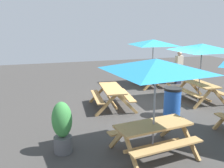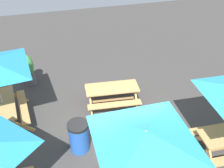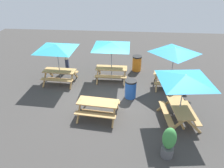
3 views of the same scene
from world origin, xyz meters
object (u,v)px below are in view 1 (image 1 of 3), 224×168
object	(u,v)px
picnic_table_4	(156,73)
person_standing	(179,67)
picnic_table_0	(202,52)
potted_plant_0	(62,127)
picnic_table_1	(112,93)
picnic_table_3	(153,46)
trash_bin_blue	(172,102)

from	to	relation	value
picnic_table_4	person_standing	xyz separation A→B (m)	(-6.12, 4.53, -1.10)
picnic_table_0	potted_plant_0	distance (m)	6.33
picnic_table_4	person_standing	distance (m)	7.69
picnic_table_4	potted_plant_0	xyz separation A→B (m)	(-0.74, -2.03, -1.33)
person_standing	picnic_table_4	bearing A→B (deg)	47.64
picnic_table_1	person_standing	xyz separation A→B (m)	(-2.59, 4.42, 0.32)
picnic_table_4	person_standing	size ratio (longest dim) A/B	1.68
picnic_table_0	person_standing	world-z (taller)	picnic_table_0
picnic_table_3	trash_bin_blue	distance (m)	4.48
picnic_table_0	picnic_table_4	size ratio (longest dim) A/B	1.01
picnic_table_0	person_standing	xyz separation A→B (m)	(-2.89, 0.89, -1.10)
picnic_table_3	picnic_table_4	distance (m)	6.83
potted_plant_0	person_standing	distance (m)	8.48
picnic_table_0	picnic_table_1	bearing A→B (deg)	-94.40
picnic_table_1	person_standing	world-z (taller)	person_standing
picnic_table_0	picnic_table_1	world-z (taller)	picnic_table_0
picnic_table_1	trash_bin_blue	distance (m)	2.19
picnic_table_0	picnic_table_3	size ratio (longest dim) A/B	1.00
picnic_table_1	person_standing	distance (m)	5.13
picnic_table_4	potted_plant_0	bearing A→B (deg)	152.93
picnic_table_0	potted_plant_0	size ratio (longest dim) A/B	2.22
potted_plant_0	person_standing	world-z (taller)	person_standing
picnic_table_0	potted_plant_0	world-z (taller)	picnic_table_0
picnic_table_0	trash_bin_blue	size ratio (longest dim) A/B	2.89
person_standing	picnic_table_0	bearing A→B (deg)	67.04
person_standing	potted_plant_0	bearing A→B (deg)	33.52
trash_bin_blue	person_standing	size ratio (longest dim) A/B	0.59
picnic_table_0	trash_bin_blue	world-z (taller)	picnic_table_0
picnic_table_0	potted_plant_0	bearing A→B (deg)	-65.82
trash_bin_blue	person_standing	bearing A→B (deg)	145.52
picnic_table_3	person_standing	size ratio (longest dim) A/B	1.69
picnic_table_1	picnic_table_3	distance (m)	4.16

